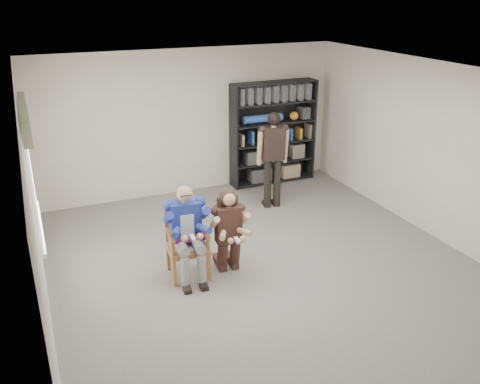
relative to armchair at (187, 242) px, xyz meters
name	(u,v)px	position (x,y,z in m)	size (l,w,h in m)	color
room_shell	(271,181)	(1.11, -0.36, 0.88)	(6.00, 7.00, 2.80)	silver
floor	(269,271)	(1.11, -0.36, -0.52)	(6.00, 7.00, 0.01)	slate
window_left	(32,171)	(-1.84, 0.64, 1.11)	(0.16, 2.00, 1.75)	white
armchair	(187,242)	(0.00, 0.00, 0.00)	(0.61, 0.59, 1.05)	#AC6935
seated_man	(187,232)	(0.00, 0.00, 0.16)	(0.59, 0.82, 1.36)	navy
kneeling_woman	(229,232)	(0.58, -0.12, 0.10)	(0.52, 0.84, 1.25)	#3B221B
bookshelf	(273,133)	(2.81, 2.92, 0.53)	(1.80, 0.38, 2.10)	black
standing_man	(273,161)	(2.20, 1.73, 0.37)	(0.55, 0.31, 1.79)	black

